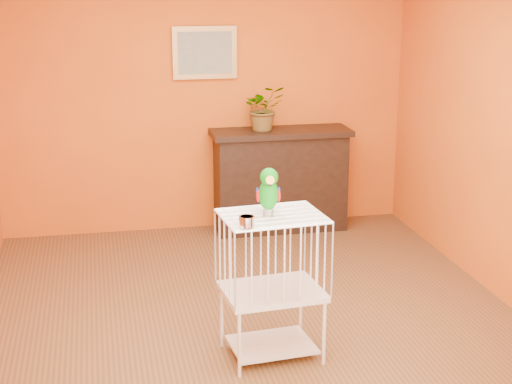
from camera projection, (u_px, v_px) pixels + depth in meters
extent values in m
plane|color=brown|center=(251.00, 317.00, 5.87)|extent=(4.50, 4.50, 0.00)
plane|color=#D85E14|center=(205.00, 99.00, 7.64)|extent=(4.00, 0.00, 4.00)
plane|color=#D85E14|center=(353.00, 257.00, 3.39)|extent=(4.00, 0.00, 4.00)
plane|color=#D85E14|center=(510.00, 136.00, 5.91)|extent=(0.00, 4.50, 4.50)
cube|color=black|center=(280.00, 182.00, 7.78)|extent=(1.28, 0.43, 0.96)
cube|color=black|center=(281.00, 132.00, 7.64)|extent=(1.36, 0.49, 0.05)
cube|color=black|center=(285.00, 187.00, 7.59)|extent=(0.89, 0.02, 0.48)
cube|color=#552818|center=(255.00, 196.00, 7.70)|extent=(0.05, 0.19, 0.30)
cube|color=#3B572B|center=(264.00, 195.00, 7.72)|extent=(0.05, 0.19, 0.30)
cube|color=#552818|center=(273.00, 195.00, 7.74)|extent=(0.05, 0.19, 0.30)
cube|color=#3B572B|center=(284.00, 194.00, 7.76)|extent=(0.05, 0.19, 0.30)
cube|color=#552818|center=(294.00, 193.00, 7.78)|extent=(0.05, 0.19, 0.30)
imported|color=#26722D|center=(264.00, 114.00, 7.52)|extent=(0.45, 0.48, 0.34)
cube|color=#B17F3F|center=(205.00, 53.00, 7.49)|extent=(0.62, 0.03, 0.50)
cube|color=gray|center=(205.00, 53.00, 7.47)|extent=(0.52, 0.01, 0.40)
cube|color=white|center=(272.00, 344.00, 5.26)|extent=(0.58, 0.47, 0.02)
cube|color=white|center=(272.00, 291.00, 5.16)|extent=(0.68, 0.55, 0.04)
cube|color=white|center=(272.00, 216.00, 5.02)|extent=(0.68, 0.55, 0.01)
cylinder|color=white|center=(239.00, 345.00, 4.94)|extent=(0.02, 0.02, 0.44)
cylinder|color=white|center=(324.00, 333.00, 5.10)|extent=(0.02, 0.02, 0.44)
cylinder|color=white|center=(222.00, 317.00, 5.35)|extent=(0.02, 0.02, 0.44)
cylinder|color=white|center=(301.00, 307.00, 5.51)|extent=(0.02, 0.02, 0.44)
cylinder|color=silver|center=(247.00, 222.00, 4.76)|extent=(0.10, 0.10, 0.07)
cylinder|color=#59544C|center=(264.00, 213.00, 4.99)|extent=(0.01, 0.01, 0.05)
cylinder|color=#59544C|center=(272.00, 213.00, 5.00)|extent=(0.01, 0.01, 0.05)
ellipsoid|color=#04900E|center=(269.00, 195.00, 4.96)|extent=(0.15, 0.20, 0.24)
ellipsoid|color=#04900E|center=(269.00, 177.00, 4.89)|extent=(0.13, 0.14, 0.11)
cone|color=orange|center=(270.00, 181.00, 4.84)|extent=(0.06, 0.08, 0.07)
cone|color=black|center=(270.00, 184.00, 4.86)|extent=(0.03, 0.03, 0.03)
sphere|color=black|center=(263.00, 176.00, 4.87)|extent=(0.02, 0.02, 0.02)
sphere|color=black|center=(276.00, 176.00, 4.87)|extent=(0.02, 0.02, 0.02)
ellipsoid|color=#A50C0C|center=(258.00, 196.00, 4.97)|extent=(0.04, 0.07, 0.08)
ellipsoid|color=navy|center=(278.00, 196.00, 4.98)|extent=(0.04, 0.07, 0.08)
cone|color=#04900E|center=(267.00, 203.00, 5.06)|extent=(0.10, 0.17, 0.13)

